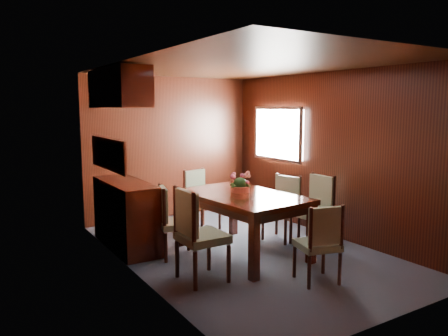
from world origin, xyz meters
TOP-DOWN VIEW (x-y plane):
  - ground at (0.00, 0.00)m, footprint 4.50×4.50m
  - room_shell at (-0.10, 0.33)m, footprint 3.06×4.52m
  - sideboard at (-1.25, 1.00)m, footprint 0.48×1.40m
  - dining_table at (-0.08, -0.06)m, footprint 1.19×1.76m
  - chair_left_near at (-1.02, -0.55)m, footprint 0.47×0.49m
  - chair_left_far at (-0.90, 0.30)m, footprint 0.52×0.53m
  - chair_right_near at (1.00, -0.27)m, footprint 0.45×0.47m
  - chair_right_far at (0.81, 0.17)m, footprint 0.53×0.54m
  - chair_head at (0.08, -1.31)m, footprint 0.50×0.49m
  - chair_foot at (0.02, 1.27)m, footprint 0.54×0.53m
  - flower_centerpiece at (-0.03, 0.07)m, footprint 0.27×0.27m

SIDE VIEW (x-z plane):
  - ground at x=0.00m, z-range 0.00..0.00m
  - sideboard at x=-1.25m, z-range 0.00..0.90m
  - chair_head at x=0.08m, z-range 0.05..0.93m
  - chair_left_far at x=-0.90m, z-range 0.05..0.97m
  - chair_right_far at x=0.81m, z-range 0.05..0.97m
  - chair_foot at x=0.02m, z-range 0.05..0.99m
  - chair_right_near at x=1.00m, z-range 0.05..1.03m
  - chair_left_near at x=-1.02m, z-range 0.06..1.10m
  - dining_table at x=-0.08m, z-range 0.28..1.07m
  - flower_centerpiece at x=-0.03m, z-range 0.78..1.05m
  - room_shell at x=-0.10m, z-range 0.43..2.84m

